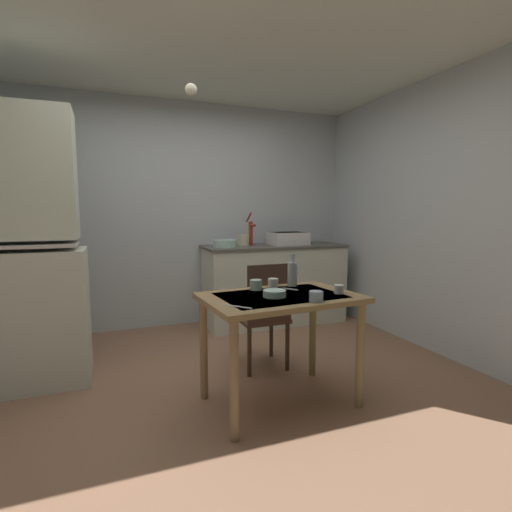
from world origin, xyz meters
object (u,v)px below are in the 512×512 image
at_px(chair_far_side, 264,314).
at_px(dining_table, 280,312).
at_px(hutch_cabinet, 5,260).
at_px(hand_pump, 251,231).
at_px(serving_bowl_wide, 275,293).
at_px(glass_bottle, 292,273).
at_px(sink_basin, 288,238).
at_px(mug_dark, 256,285).
at_px(mixing_bowl_counter, 225,244).

bearing_deg(chair_far_side, dining_table, -101.41).
relative_size(hutch_cabinet, dining_table, 1.91).
relative_size(hand_pump, chair_far_side, 0.43).
bearing_deg(serving_bowl_wide, chair_far_side, 73.95).
distance_m(hutch_cabinet, glass_bottle, 2.13).
bearing_deg(sink_basin, chair_far_side, -123.07).
xyz_separation_m(mug_dark, glass_bottle, (0.31, 0.03, 0.06)).
relative_size(mug_dark, glass_bottle, 0.35).
xyz_separation_m(sink_basin, chair_far_side, (-0.82, -1.26, -0.53)).
xyz_separation_m(hand_pump, serving_bowl_wide, (-0.54, -1.91, -0.32)).
bearing_deg(mixing_bowl_counter, mug_dark, -98.38).
bearing_deg(glass_bottle, mug_dark, -173.66).
relative_size(hand_pump, glass_bottle, 1.56).
bearing_deg(hutch_cabinet, mug_dark, -22.81).
distance_m(sink_basin, glass_bottle, 1.73).
distance_m(chair_far_side, glass_bottle, 0.51).
bearing_deg(sink_basin, mixing_bowl_counter, -176.42).
relative_size(chair_far_side, serving_bowl_wide, 5.93).
distance_m(mug_dark, glass_bottle, 0.32).
distance_m(hutch_cabinet, hand_pump, 2.46).
bearing_deg(serving_bowl_wide, glass_bottle, 46.55).
xyz_separation_m(dining_table, serving_bowl_wide, (-0.06, -0.03, 0.14)).
distance_m(hand_pump, chair_far_side, 1.49).
bearing_deg(sink_basin, glass_bottle, -114.52).
bearing_deg(chair_far_side, mug_dark, -121.06).
distance_m(dining_table, mug_dark, 0.29).
height_order(chair_far_side, serving_bowl_wide, chair_far_side).
bearing_deg(mixing_bowl_counter, serving_bowl_wide, -96.12).
bearing_deg(serving_bowl_wide, hutch_cabinet, 150.73).
xyz_separation_m(sink_basin, glass_bottle, (-0.72, -1.57, -0.15)).
relative_size(mixing_bowl_counter, mug_dark, 3.04).
height_order(sink_basin, chair_far_side, sink_basin).
bearing_deg(hand_pump, mixing_bowl_counter, -164.46).
xyz_separation_m(hand_pump, mug_dark, (-0.57, -1.65, -0.30)).
height_order(dining_table, mug_dark, mug_dark).
relative_size(hand_pump, mug_dark, 4.50).
bearing_deg(hand_pump, sink_basin, -5.64).
height_order(dining_table, serving_bowl_wide, serving_bowl_wide).
bearing_deg(hand_pump, serving_bowl_wide, -105.70).
xyz_separation_m(chair_far_side, glass_bottle, (0.10, -0.31, 0.39)).
bearing_deg(dining_table, sink_basin, 62.96).
height_order(mixing_bowl_counter, glass_bottle, mixing_bowl_counter).
xyz_separation_m(hutch_cabinet, mug_dark, (1.71, -0.72, -0.17)).
bearing_deg(mug_dark, chair_far_side, 58.94).
xyz_separation_m(hutch_cabinet, mixing_bowl_counter, (1.93, 0.84, -0.00)).
bearing_deg(dining_table, serving_bowl_wide, -152.64).
distance_m(sink_basin, dining_table, 2.09).
xyz_separation_m(dining_table, chair_far_side, (0.12, 0.57, -0.17)).
bearing_deg(sink_basin, hand_pump, 174.36).
relative_size(hutch_cabinet, chair_far_side, 2.29).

